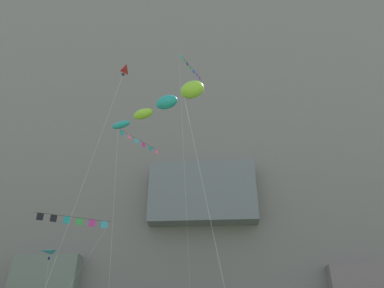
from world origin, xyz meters
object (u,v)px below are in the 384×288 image
at_px(kite_delta_mid_left, 50,261).
at_px(kite_banner_upper_left, 73,223).
at_px(kite_banner_near_cliff, 137,154).
at_px(kite_banner_front_field, 190,80).
at_px(kite_delta_low_center, 115,88).
at_px(kite_windsock_low_right, 169,101).

relative_size(kite_delta_mid_left, kite_banner_upper_left, 0.83).
xyz_separation_m(kite_delta_mid_left, kite_banner_near_cliff, (11.03, -11.25, 6.34)).
relative_size(kite_delta_mid_left, kite_banner_front_field, 0.31).
bearing_deg(kite_delta_low_center, kite_delta_mid_left, 123.30).
bearing_deg(kite_banner_upper_left, kite_banner_front_field, 19.12).
bearing_deg(kite_banner_front_field, kite_banner_upper_left, -160.88).
distance_m(kite_delta_low_center, kite_banner_front_field, 16.62).
xyz_separation_m(kite_banner_near_cliff, kite_banner_upper_left, (-6.73, 5.06, -4.25)).
bearing_deg(kite_banner_upper_left, kite_banner_near_cliff, -36.95).
bearing_deg(kite_banner_front_field, kite_banner_near_cliff, -113.49).
relative_size(kite_banner_near_cliff, kite_windsock_low_right, 1.17).
xyz_separation_m(kite_delta_mid_left, kite_banner_upper_left, (4.30, -6.18, 2.09)).
height_order(kite_delta_mid_left, kite_banner_near_cliff, kite_banner_near_cliff).
height_order(kite_windsock_low_right, kite_banner_upper_left, kite_windsock_low_right).
xyz_separation_m(kite_banner_near_cliff, kite_windsock_low_right, (3.92, -9.40, -1.76)).
bearing_deg(kite_banner_near_cliff, kite_delta_low_center, -119.37).
bearing_deg(kite_banner_near_cliff, kite_banner_front_field, 66.51).
bearing_deg(kite_banner_near_cliff, kite_windsock_low_right, -67.38).
xyz_separation_m(kite_delta_low_center, kite_banner_upper_left, (-5.05, 8.05, -9.04)).
bearing_deg(kite_windsock_low_right, kite_delta_low_center, 131.09).
distance_m(kite_delta_low_center, kite_banner_near_cliff, 5.88).
height_order(kite_banner_front_field, kite_windsock_low_right, kite_banner_front_field).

